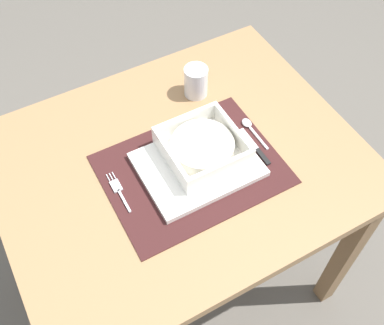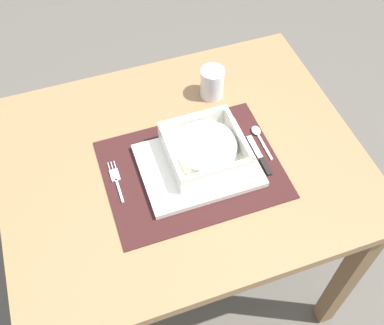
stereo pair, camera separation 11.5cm
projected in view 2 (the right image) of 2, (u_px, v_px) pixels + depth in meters
The scene contains 10 objects.
ground_plane at pixel (185, 271), 1.76m from camera, with size 6.00×6.00×0.00m, color #59544C.
dining_table at pixel (182, 181), 1.28m from camera, with size 0.92×0.74×0.71m.
placemat at pixel (192, 169), 1.17m from camera, with size 0.43×0.33×0.00m, color #381919.
serving_plate at pixel (198, 165), 1.17m from camera, with size 0.29×0.22×0.02m, color white.
porridge_bowl at pixel (205, 149), 1.16m from camera, with size 0.19×0.19×0.06m.
fork at pixel (116, 178), 1.15m from camera, with size 0.02×0.13×0.00m.
spoon at pixel (258, 134), 1.23m from camera, with size 0.02×0.12×0.01m.
butter_knife at pixel (260, 158), 1.19m from camera, with size 0.01×0.13×0.01m.
bread_knife at pixel (251, 157), 1.19m from camera, with size 0.01×0.14×0.01m.
drinking_glass at pixel (212, 84), 1.30m from camera, with size 0.07×0.07×0.09m.
Camera 2 is at (-0.21, -0.69, 1.66)m, focal length 43.85 mm.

